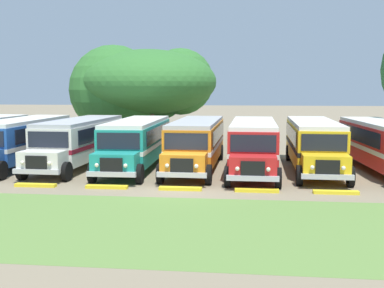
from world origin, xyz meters
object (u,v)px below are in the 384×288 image
object	(u,v)px
parked_bus_slot_7	(383,144)
parked_bus_slot_2	(80,140)
parked_bus_slot_3	(137,141)
parked_bus_slot_6	(314,142)
parked_bus_slot_5	(253,143)
parked_bus_slot_1	(22,139)
parked_bus_slot_4	(197,141)
broad_shade_tree	(145,85)

from	to	relation	value
parked_bus_slot_7	parked_bus_slot_2	bearing A→B (deg)	-93.22
parked_bus_slot_3	parked_bus_slot_6	xyz separation A→B (m)	(10.36, 0.46, 0.00)
parked_bus_slot_3	parked_bus_slot_5	world-z (taller)	same
parked_bus_slot_2	parked_bus_slot_1	bearing A→B (deg)	-86.25
parked_bus_slot_4	broad_shade_tree	world-z (taller)	broad_shade_tree
parked_bus_slot_4	parked_bus_slot_6	bearing A→B (deg)	93.15
parked_bus_slot_2	broad_shade_tree	size ratio (longest dim) A/B	0.87
parked_bus_slot_1	parked_bus_slot_2	distance (m)	3.62
parked_bus_slot_2	parked_bus_slot_4	distance (m)	7.16
parked_bus_slot_3	parked_bus_slot_4	distance (m)	3.56
parked_bus_slot_2	parked_bus_slot_5	world-z (taller)	same
parked_bus_slot_3	parked_bus_slot_2	bearing A→B (deg)	-95.38
parked_bus_slot_2	parked_bus_slot_7	xyz separation A→B (m)	(17.78, -0.03, 0.00)
parked_bus_slot_5	parked_bus_slot_6	bearing A→B (deg)	103.07
parked_bus_slot_4	parked_bus_slot_7	xyz separation A→B (m)	(10.61, 0.05, 0.00)
parked_bus_slot_1	parked_bus_slot_5	size ratio (longest dim) A/B	1.00
broad_shade_tree	parked_bus_slot_5	bearing A→B (deg)	-53.80
parked_bus_slot_1	parked_bus_slot_5	xyz separation A→B (m)	(14.10, -0.46, 0.00)
parked_bus_slot_4	parked_bus_slot_6	world-z (taller)	same
parked_bus_slot_3	parked_bus_slot_6	world-z (taller)	same
parked_bus_slot_5	broad_shade_tree	size ratio (longest dim) A/B	0.86
parked_bus_slot_2	parked_bus_slot_7	world-z (taller)	same
parked_bus_slot_4	parked_bus_slot_1	bearing A→B (deg)	-88.69
parked_bus_slot_2	parked_bus_slot_5	xyz separation A→B (m)	(10.49, -0.58, 0.00)
parked_bus_slot_3	parked_bus_slot_7	distance (m)	14.17
parked_bus_slot_5	parked_bus_slot_7	xyz separation A→B (m)	(7.29, 0.55, 0.00)
parked_bus_slot_1	broad_shade_tree	world-z (taller)	broad_shade_tree
parked_bus_slot_6	parked_bus_slot_5	bearing A→B (deg)	-76.62
parked_bus_slot_1	parked_bus_slot_3	size ratio (longest dim) A/B	1.00
parked_bus_slot_1	parked_bus_slot_5	bearing A→B (deg)	88.14
parked_bus_slot_6	parked_bus_slot_4	bearing A→B (deg)	-86.64
parked_bus_slot_5	parked_bus_slot_6	xyz separation A→B (m)	(3.48, 0.74, 0.00)
parked_bus_slot_2	parked_bus_slot_6	size ratio (longest dim) A/B	1.00
parked_bus_slot_2	parked_bus_slot_6	world-z (taller)	same
parked_bus_slot_1	parked_bus_slot_6	bearing A→B (deg)	90.94
parked_bus_slot_2	parked_bus_slot_3	xyz separation A→B (m)	(3.61, -0.29, 0.00)
parked_bus_slot_3	parked_bus_slot_5	bearing A→B (deg)	86.82
parked_bus_slot_7	broad_shade_tree	size ratio (longest dim) A/B	0.87
parked_bus_slot_3	parked_bus_slot_7	world-z (taller)	same
parked_bus_slot_3	parked_bus_slot_6	bearing A→B (deg)	91.74
parked_bus_slot_3	broad_shade_tree	world-z (taller)	broad_shade_tree
parked_bus_slot_2	parked_bus_slot_7	size ratio (longest dim) A/B	1.00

